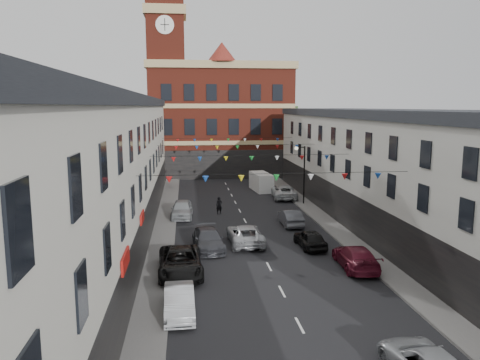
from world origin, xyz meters
name	(u,v)px	position (x,y,z in m)	size (l,w,h in m)	color
ground	(259,248)	(0.00, 0.00, 0.00)	(160.00, 160.00, 0.00)	black
pavement_left	(162,242)	(-6.90, 2.00, 0.07)	(1.80, 64.00, 0.15)	#605E5B
pavement_right	(344,236)	(6.90, 2.00, 0.07)	(1.80, 64.00, 0.15)	#605E5B
terrace_left	(88,174)	(-11.78, 1.00, 5.35)	(8.40, 56.00, 10.70)	silver
terrace_right	(414,176)	(11.78, 1.00, 4.85)	(8.40, 56.00, 9.70)	beige
civic_building	(220,119)	(0.00, 37.95, 8.14)	(20.60, 13.30, 18.50)	maroon
clock_tower	(167,70)	(-7.50, 35.00, 14.93)	(5.60, 5.60, 30.00)	maroon
distant_hill	(191,131)	(-4.00, 62.00, 5.00)	(40.00, 14.00, 10.00)	#2B4620
street_lamp	(302,167)	(6.55, 14.00, 3.90)	(1.10, 0.36, 6.00)	black
car_left_b	(179,301)	(-5.50, -10.21, 0.67)	(1.42, 4.07, 1.34)	silver
car_left_c	(180,262)	(-5.50, -4.73, 0.77)	(2.56, 5.55, 1.54)	black
car_left_d	(208,239)	(-3.60, 0.11, 0.70)	(1.97, 4.84, 1.40)	#3D3E44
car_left_e	(182,209)	(-5.50, 9.86, 0.79)	(1.87, 4.65, 1.59)	#9BA0A4
car_right_c	(356,257)	(5.30, -4.84, 0.71)	(1.98, 4.87, 1.41)	maroon
car_right_d	(310,239)	(3.60, -0.40, 0.66)	(1.57, 3.89, 1.33)	black
car_right_e	(290,217)	(3.60, 5.97, 0.69)	(1.46, 4.18, 1.38)	#4C4E54
car_right_f	(284,192)	(5.50, 17.47, 0.73)	(2.44, 5.29, 1.47)	silver
moving_car	(245,234)	(-0.86, 1.10, 0.71)	(2.36, 5.11, 1.42)	#B4B7BB
white_van	(261,182)	(3.80, 22.58, 1.05)	(1.83, 4.75, 2.10)	white
pedestrian	(219,206)	(-2.06, 10.82, 0.82)	(0.60, 0.39, 1.64)	black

